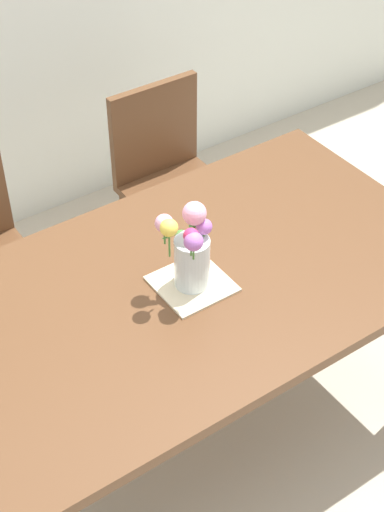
{
  "coord_description": "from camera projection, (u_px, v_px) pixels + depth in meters",
  "views": [
    {
      "loc": [
        -1.04,
        -1.5,
        2.46
      ],
      "look_at": [
        -0.02,
        -0.02,
        0.9
      ],
      "focal_mm": 54.71,
      "sensor_mm": 36.0,
      "label": 1
    }
  ],
  "objects": [
    {
      "name": "ground_plane",
      "position": [
        194.0,
        427.0,
        2.99
      ],
      "size": [
        12.0,
        12.0,
        0.0
      ],
      "primitive_type": "plane",
      "color": "#B7AD99"
    },
    {
      "name": "dining_table",
      "position": [
        194.0,
        298.0,
        2.54
      ],
      "size": [
        1.72,
        0.99,
        0.78
      ],
      "color": "brown",
      "rests_on": "ground_plane"
    },
    {
      "name": "chair_right",
      "position": [
        169.0,
        174.0,
        3.37
      ],
      "size": [
        0.42,
        0.42,
        0.9
      ],
      "rotation": [
        0.0,
        0.0,
        3.14
      ],
      "color": "brown",
      "rests_on": "ground_plane"
    },
    {
      "name": "placemat",
      "position": [
        192.0,
        284.0,
        2.46
      ],
      "size": [
        0.22,
        0.22,
        0.01
      ],
      "primitive_type": "cube",
      "color": "beige",
      "rests_on": "dining_table"
    },
    {
      "name": "flower_vase",
      "position": [
        190.0,
        249.0,
        2.36
      ],
      "size": [
        0.18,
        0.17,
        0.3
      ],
      "color": "silver",
      "rests_on": "placemat"
    }
  ]
}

